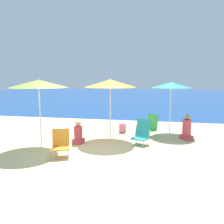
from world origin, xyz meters
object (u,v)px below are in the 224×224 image
beach_chair_teal (142,132)px  person_seated_near (187,129)px  beach_umbrella_teal (171,85)px  beach_umbrella_lime (39,84)px  beach_chair_orange (61,143)px  backpack_pink (123,128)px  beach_chair_green (151,125)px  beach_umbrella_orange (110,83)px  cooler_box (60,132)px  person_seated_far (78,134)px

beach_chair_teal → person_seated_near: size_ratio=0.89×
person_seated_near → beach_umbrella_teal: bearing=88.1°
beach_umbrella_lime → beach_chair_teal: 3.73m
beach_umbrella_teal → beach_chair_orange: (-3.23, -3.50, -1.57)m
backpack_pink → beach_umbrella_teal: bearing=11.2°
beach_chair_green → beach_umbrella_orange: bearing=-117.3°
beach_chair_teal → person_seated_near: 1.80m
beach_chair_teal → backpack_pink: bearing=142.4°
beach_chair_green → cooler_box: size_ratio=1.78×
beach_umbrella_lime → beach_chair_teal: bearing=16.2°
beach_chair_green → beach_umbrella_lime: bearing=-111.3°
beach_umbrella_orange → person_seated_far: bearing=-137.1°
backpack_pink → beach_chair_orange: bearing=-112.8°
beach_umbrella_lime → person_seated_near: beach_umbrella_lime is taller
person_seated_near → cooler_box: 4.77m
beach_umbrella_orange → person_seated_far: size_ratio=2.79×
beach_umbrella_orange → cooler_box: beach_umbrella_orange is taller
beach_chair_orange → beach_chair_teal: 2.75m
beach_umbrella_lime → person_seated_far: 2.10m
beach_chair_orange → beach_chair_teal: (2.20, 1.65, 0.01)m
backpack_pink → beach_umbrella_lime: bearing=-134.1°
beach_chair_teal → cooler_box: bearing=-165.9°
person_seated_far → beach_umbrella_lime: bearing=-143.8°
beach_chair_orange → person_seated_far: bearing=64.3°
cooler_box → beach_umbrella_lime: bearing=-91.9°
beach_umbrella_orange → beach_umbrella_teal: 2.61m
beach_chair_green → person_seated_near: person_seated_near is taller
beach_umbrella_lime → person_seated_near: bearing=20.6°
beach_chair_orange → cooler_box: (-0.97, 2.06, -0.22)m
beach_chair_orange → person_seated_far: person_seated_far is taller
beach_chair_orange → person_seated_near: size_ratio=0.81×
beach_umbrella_lime → person_seated_far: bearing=26.5°
beach_chair_green → person_seated_near: bearing=25.3°
beach_chair_orange → cooler_box: 2.29m
beach_umbrella_orange → beach_chair_green: (1.47, 0.68, -1.63)m
beach_chair_green → person_seated_far: (-2.41, -1.55, -0.09)m
beach_chair_orange → beach_chair_teal: beach_chair_teal is taller
person_seated_near → beach_umbrella_orange: bearing=157.1°
person_seated_near → beach_chair_teal: bearing=178.0°
beach_chair_green → beach_umbrella_teal: bearing=80.4°
beach_umbrella_orange → backpack_pink: beach_umbrella_orange is taller
beach_chair_teal → person_seated_far: (-2.13, -0.39, -0.07)m
beach_umbrella_teal → beach_chair_orange: beach_umbrella_teal is taller
beach_umbrella_orange → beach_chair_green: size_ratio=2.64×
beach_chair_teal → backpack_pink: size_ratio=2.19×
beach_umbrella_teal → beach_chair_green: size_ratio=2.51×
beach_chair_green → beach_chair_orange: 3.74m
beach_umbrella_orange → cooler_box: (-1.98, -0.06, -1.87)m
beach_umbrella_teal → beach_umbrella_lime: bearing=-146.7°
beach_chair_green → backpack_pink: bearing=-157.5°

